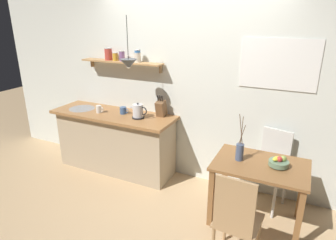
# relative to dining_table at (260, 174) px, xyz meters

# --- Properties ---
(ground_plane) EXTENTS (14.00, 14.00, 0.00)m
(ground_plane) POSITION_rel_dining_table_xyz_m (-1.12, 0.00, -0.60)
(ground_plane) COLOR tan
(back_wall) EXTENTS (6.80, 0.11, 2.70)m
(back_wall) POSITION_rel_dining_table_xyz_m (-0.92, 0.65, 0.75)
(back_wall) COLOR silver
(back_wall) RESTS_ON ground_plane
(kitchen_counter) EXTENTS (1.83, 0.63, 0.90)m
(kitchen_counter) POSITION_rel_dining_table_xyz_m (-2.12, 0.32, -0.15)
(kitchen_counter) COLOR tan
(kitchen_counter) RESTS_ON ground_plane
(wall_shelf) EXTENTS (1.26, 0.20, 0.30)m
(wall_shelf) POSITION_rel_dining_table_xyz_m (-2.05, 0.49, 1.05)
(wall_shelf) COLOR tan
(dining_table) EXTENTS (0.98, 0.68, 0.72)m
(dining_table) POSITION_rel_dining_table_xyz_m (0.00, 0.00, 0.00)
(dining_table) COLOR brown
(dining_table) RESTS_ON ground_plane
(dining_chair_near) EXTENTS (0.42, 0.43, 0.97)m
(dining_chair_near) POSITION_rel_dining_table_xyz_m (-0.07, -0.73, -0.08)
(dining_chair_near) COLOR tan
(dining_chair_near) RESTS_ON ground_plane
(dining_chair_far) EXTENTS (0.49, 0.50, 0.94)m
(dining_chair_far) POSITION_rel_dining_table_xyz_m (0.07, 0.42, -0.09)
(dining_chair_far) COLOR silver
(dining_chair_far) RESTS_ON ground_plane
(fruit_bowl) EXTENTS (0.21, 0.21, 0.12)m
(fruit_bowl) POSITION_rel_dining_table_xyz_m (0.17, 0.03, 0.17)
(fruit_bowl) COLOR slate
(fruit_bowl) RESTS_ON dining_table
(twig_vase) EXTENTS (0.09, 0.08, 0.52)m
(twig_vase) POSITION_rel_dining_table_xyz_m (-0.23, -0.01, 0.22)
(twig_vase) COLOR #475675
(twig_vase) RESTS_ON dining_table
(electric_kettle) EXTENTS (0.25, 0.17, 0.22)m
(electric_kettle) POSITION_rel_dining_table_xyz_m (-1.68, 0.28, 0.39)
(electric_kettle) COLOR black
(electric_kettle) RESTS_ON kitchen_counter
(knife_block) EXTENTS (0.11, 0.17, 0.30)m
(knife_block) POSITION_rel_dining_table_xyz_m (-1.44, 0.48, 0.41)
(knife_block) COLOR brown
(knife_block) RESTS_ON kitchen_counter
(coffee_mug_by_sink) EXTENTS (0.12, 0.08, 0.11)m
(coffee_mug_by_sink) POSITION_rel_dining_table_xyz_m (-2.31, 0.23, 0.35)
(coffee_mug_by_sink) COLOR white
(coffee_mug_by_sink) RESTS_ON kitchen_counter
(coffee_mug_spare) EXTENTS (0.13, 0.09, 0.10)m
(coffee_mug_spare) POSITION_rel_dining_table_xyz_m (-1.97, 0.35, 0.34)
(coffee_mug_spare) COLOR #3D5B89
(coffee_mug_spare) RESTS_ON kitchen_counter
(pendant_lamp) EXTENTS (0.21, 0.21, 0.64)m
(pendant_lamp) POSITION_rel_dining_table_xyz_m (-1.72, 0.16, 1.04)
(pendant_lamp) COLOR black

